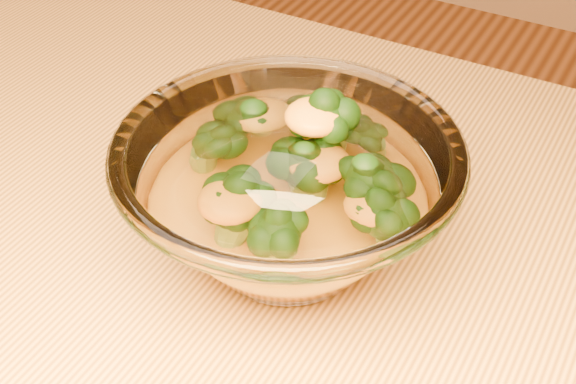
{
  "coord_description": "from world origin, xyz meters",
  "views": [
    {
      "loc": [
        0.27,
        -0.29,
        1.16
      ],
      "look_at": [
        0.07,
        0.07,
        0.81
      ],
      "focal_mm": 50.0,
      "sensor_mm": 36.0,
      "label": 1
    }
  ],
  "objects": [
    {
      "name": "table",
      "position": [
        0.0,
        0.0,
        0.65
      ],
      "size": [
        1.2,
        0.8,
        0.75
      ],
      "color": "#CA8B3C",
      "rests_on": "ground"
    },
    {
      "name": "broccoli_heap",
      "position": [
        0.07,
        0.09,
        0.82
      ],
      "size": [
        0.17,
        0.16,
        0.09
      ],
      "color": "black",
      "rests_on": "cheese_sauce"
    },
    {
      "name": "glass_bowl",
      "position": [
        0.07,
        0.07,
        0.8
      ],
      "size": [
        0.24,
        0.24,
        0.1
      ],
      "color": "white",
      "rests_on": "table"
    },
    {
      "name": "cheese_sauce",
      "position": [
        0.07,
        0.07,
        0.78
      ],
      "size": [
        0.14,
        0.14,
        0.04
      ],
      "primitive_type": "ellipsoid",
      "color": "orange",
      "rests_on": "glass_bowl"
    }
  ]
}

